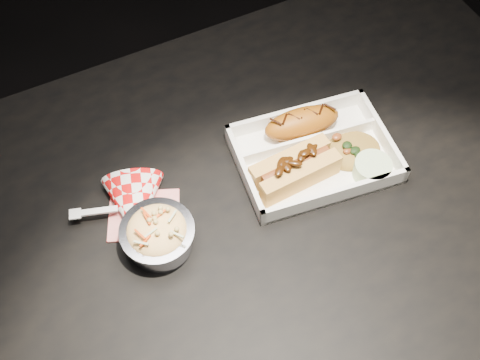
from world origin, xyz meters
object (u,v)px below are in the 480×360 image
food_tray (313,156)px  hotdog (295,168)px  dining_table (253,232)px  foil_coleslaw_cup (158,234)px  napkin_fork (135,208)px  fried_pastry (302,123)px

food_tray → hotdog: size_ratio=1.92×
dining_table → food_tray: size_ratio=4.41×
foil_coleslaw_cup → napkin_fork: foil_coleslaw_cup is taller
foil_coleslaw_cup → napkin_fork: (-0.01, 0.07, -0.02)m
dining_table → hotdog: 0.15m
food_tray → fried_pastry: size_ratio=2.07×
dining_table → napkin_fork: napkin_fork is taller
foil_coleslaw_cup → fried_pastry: bearing=16.4°
dining_table → napkin_fork: size_ratio=6.84×
fried_pastry → dining_table: bearing=-146.6°
fried_pastry → napkin_fork: napkin_fork is taller
hotdog → fried_pastry: bearing=50.6°
food_tray → napkin_fork: napkin_fork is taller
fried_pastry → hotdog: (-0.06, -0.08, 0.00)m
food_tray → napkin_fork: bearing=-178.8°
hotdog → napkin_fork: size_ratio=0.81×
hotdog → foil_coleslaw_cup: size_ratio=1.27×
fried_pastry → hotdog: 0.09m
foil_coleslaw_cup → napkin_fork: 0.07m
hotdog → napkin_fork: napkin_fork is taller
dining_table → fried_pastry: bearing=33.4°
food_tray → napkin_fork: size_ratio=1.55×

